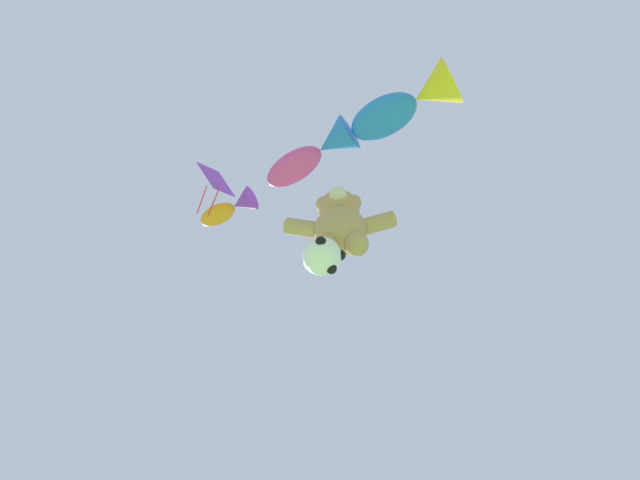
{
  "coord_description": "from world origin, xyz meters",
  "views": [
    {
      "loc": [
        0.48,
        -0.51,
        0.96
      ],
      "look_at": [
        0.15,
        4.08,
        9.74
      ],
      "focal_mm": 35.0,
      "sensor_mm": 36.0,
      "label": 1
    }
  ],
  "objects_px": {
    "diamond_kite": "(215,182)",
    "fish_kite_tangerine": "(230,208)",
    "fish_kite_magenta": "(314,154)",
    "soccer_ball_kite": "(323,256)",
    "teddy_bear_kite": "(340,224)",
    "fish_kite_cobalt": "(409,103)"
  },
  "relations": [
    {
      "from": "soccer_ball_kite",
      "to": "fish_kite_tangerine",
      "type": "relative_size",
      "value": 0.49
    },
    {
      "from": "soccer_ball_kite",
      "to": "fish_kite_cobalt",
      "type": "relative_size",
      "value": 0.3
    },
    {
      "from": "fish_kite_tangerine",
      "to": "fish_kite_magenta",
      "type": "bearing_deg",
      "value": -32.49
    },
    {
      "from": "fish_kite_tangerine",
      "to": "diamond_kite",
      "type": "bearing_deg",
      "value": -141.03
    },
    {
      "from": "diamond_kite",
      "to": "fish_kite_tangerine",
      "type": "bearing_deg",
      "value": 38.97
    },
    {
      "from": "fish_kite_magenta",
      "to": "fish_kite_tangerine",
      "type": "distance_m",
      "value": 2.61
    },
    {
      "from": "soccer_ball_kite",
      "to": "fish_kite_magenta",
      "type": "xyz_separation_m",
      "value": [
        -0.14,
        -0.52,
        3.91
      ]
    },
    {
      "from": "soccer_ball_kite",
      "to": "fish_kite_tangerine",
      "type": "height_order",
      "value": "fish_kite_tangerine"
    },
    {
      "from": "fish_kite_tangerine",
      "to": "fish_kite_cobalt",
      "type": "bearing_deg",
      "value": -29.91
    },
    {
      "from": "teddy_bear_kite",
      "to": "fish_kite_tangerine",
      "type": "xyz_separation_m",
      "value": [
        -2.67,
        0.8,
        2.86
      ]
    },
    {
      "from": "fish_kite_cobalt",
      "to": "fish_kite_magenta",
      "type": "distance_m",
      "value": 2.42
    },
    {
      "from": "fish_kite_cobalt",
      "to": "soccer_ball_kite",
      "type": "bearing_deg",
      "value": 141.04
    },
    {
      "from": "teddy_bear_kite",
      "to": "fish_kite_magenta",
      "type": "bearing_deg",
      "value": -129.44
    },
    {
      "from": "soccer_ball_kite",
      "to": "diamond_kite",
      "type": "relative_size",
      "value": 0.26
    },
    {
      "from": "soccer_ball_kite",
      "to": "diamond_kite",
      "type": "bearing_deg",
      "value": 169.64
    },
    {
      "from": "fish_kite_magenta",
      "to": "fish_kite_tangerine",
      "type": "bearing_deg",
      "value": 147.51
    },
    {
      "from": "fish_kite_tangerine",
      "to": "diamond_kite",
      "type": "height_order",
      "value": "diamond_kite"
    },
    {
      "from": "soccer_ball_kite",
      "to": "fish_kite_tangerine",
      "type": "xyz_separation_m",
      "value": [
        -2.32,
        0.87,
        4.27
      ]
    },
    {
      "from": "teddy_bear_kite",
      "to": "fish_kite_tangerine",
      "type": "distance_m",
      "value": 3.99
    },
    {
      "from": "teddy_bear_kite",
      "to": "soccer_ball_kite",
      "type": "height_order",
      "value": "teddy_bear_kite"
    },
    {
      "from": "fish_kite_magenta",
      "to": "soccer_ball_kite",
      "type": "bearing_deg",
      "value": 74.67
    },
    {
      "from": "fish_kite_cobalt",
      "to": "diamond_kite",
      "type": "relative_size",
      "value": 0.86
    }
  ]
}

